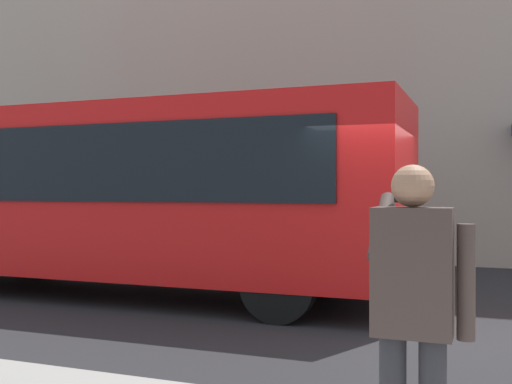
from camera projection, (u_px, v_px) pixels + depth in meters
ground_plane at (417, 325)px, 7.68m from camera, size 60.00×60.00×0.00m
building_facade_far at (451, 5)px, 13.99m from camera, size 28.00×1.55×12.00m
red_bus at (125, 192)px, 9.91m from camera, size 9.05×2.54×3.08m
pedestrian_photographer at (413, 302)px, 3.12m from camera, size 0.53×0.52×1.70m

